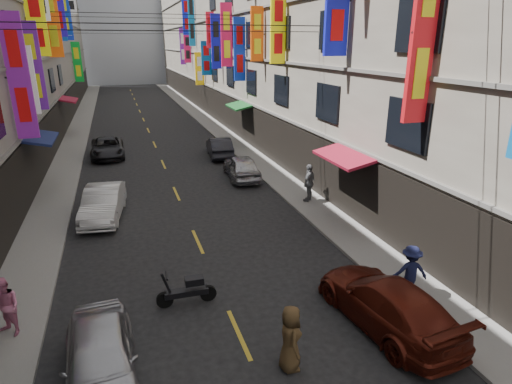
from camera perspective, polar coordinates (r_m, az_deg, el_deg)
sidewalk_left at (r=40.17m, az=-22.78°, el=7.17°), size 2.00×90.00×0.12m
sidewalk_right at (r=40.92m, az=-5.70°, el=8.77°), size 2.00×90.00×0.12m
building_row_right at (r=41.98m, az=2.47°, el=22.03°), size 10.14×90.00×19.00m
haze_block at (r=89.44m, az=-17.50°, el=20.73°), size 18.00×8.00×22.00m
shop_signage at (r=32.37m, az=-14.75°, el=21.47°), size 14.00×55.00×12.14m
street_awnings at (r=23.79m, az=-14.71°, el=7.84°), size 13.99×35.20×0.41m
overhead_cables at (r=27.48m, az=-13.63°, el=21.58°), size 14.00×38.04×1.24m
lane_markings at (r=37.18m, az=-13.80°, el=7.16°), size 0.12×80.20×0.01m
scooter_crossing at (r=13.29m, az=-9.12°, el=-12.87°), size 1.80×0.50×1.14m
scooter_far_right at (r=24.45m, az=-2.80°, el=2.57°), size 0.61×1.79×1.14m
car_left_near at (r=11.00m, az=-20.06°, el=-20.18°), size 1.78×4.06×1.36m
car_left_mid at (r=20.23m, az=-19.71°, el=-1.39°), size 2.08×4.48×1.42m
car_left_far at (r=31.19m, az=-19.20°, el=5.58°), size 2.17×4.66×1.29m
car_right_near at (r=12.67m, az=17.03°, el=-13.96°), size 2.42×4.96×1.39m
car_right_mid at (r=24.70m, az=-1.93°, el=3.38°), size 1.94×4.20×1.40m
car_right_far at (r=29.67m, az=-4.90°, el=5.99°), size 1.83×4.24×1.36m
pedestrian_lfar at (r=13.25m, az=-30.45°, el=-13.13°), size 0.97×0.95×1.66m
pedestrian_rnear at (r=13.91m, az=19.87°, el=-9.91°), size 1.18×0.82×1.66m
pedestrian_rfar at (r=20.87m, az=7.10°, el=1.24°), size 1.23×1.19×1.86m
pedestrian_crossing at (r=10.73m, az=4.60°, el=-18.86°), size 0.67×0.89×1.69m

